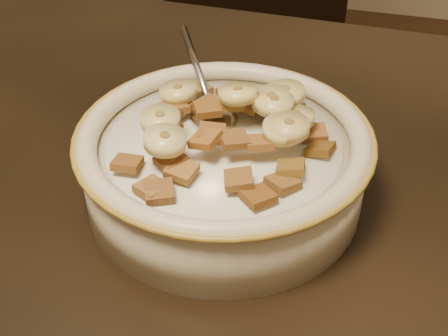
# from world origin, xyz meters

# --- Properties ---
(chair) EXTENTS (0.49, 0.49, 0.86)m
(chair) POSITION_xyz_m (0.06, 0.73, 0.43)
(chair) COLOR black
(chair) RESTS_ON floor
(cereal_bowl) EXTENTS (0.22, 0.22, 0.05)m
(cereal_bowl) POSITION_xyz_m (0.22, 0.07, 0.78)
(cereal_bowl) COLOR beige
(cereal_bowl) RESTS_ON table
(milk) EXTENTS (0.19, 0.19, 0.00)m
(milk) POSITION_xyz_m (0.22, 0.07, 0.80)
(milk) COLOR white
(milk) RESTS_ON cereal_bowl
(spoon) EXTENTS (0.06, 0.07, 0.01)m
(spoon) POSITION_xyz_m (0.20, 0.11, 0.81)
(spoon) COLOR #BCBCBD
(spoon) RESTS_ON cereal_bowl
(cereal_square_0) EXTENTS (0.02, 0.02, 0.01)m
(cereal_square_0) POSITION_xyz_m (0.23, 0.13, 0.82)
(cereal_square_0) COLOR brown
(cereal_square_0) RESTS_ON milk
(cereal_square_1) EXTENTS (0.02, 0.02, 0.01)m
(cereal_square_1) POSITION_xyz_m (0.16, 0.02, 0.81)
(cereal_square_1) COLOR brown
(cereal_square_1) RESTS_ON milk
(cereal_square_2) EXTENTS (0.03, 0.03, 0.01)m
(cereal_square_2) POSITION_xyz_m (0.26, 0.14, 0.81)
(cereal_square_2) COLOR olive
(cereal_square_2) RESTS_ON milk
(cereal_square_3) EXTENTS (0.02, 0.02, 0.01)m
(cereal_square_3) POSITION_xyz_m (0.21, 0.06, 0.82)
(cereal_square_3) COLOR brown
(cereal_square_3) RESTS_ON milk
(cereal_square_4) EXTENTS (0.03, 0.03, 0.01)m
(cereal_square_4) POSITION_xyz_m (0.26, 0.11, 0.82)
(cereal_square_4) COLOR brown
(cereal_square_4) RESTS_ON milk
(cereal_square_5) EXTENTS (0.03, 0.03, 0.01)m
(cereal_square_5) POSITION_xyz_m (0.23, 0.14, 0.81)
(cereal_square_5) COLOR olive
(cereal_square_5) RESTS_ON milk
(cereal_square_6) EXTENTS (0.03, 0.03, 0.01)m
(cereal_square_6) POSITION_xyz_m (0.17, 0.06, 0.82)
(cereal_square_6) COLOR brown
(cereal_square_6) RESTS_ON milk
(cereal_square_7) EXTENTS (0.02, 0.02, 0.01)m
(cereal_square_7) POSITION_xyz_m (0.28, 0.05, 0.81)
(cereal_square_7) COLOR brown
(cereal_square_7) RESTS_ON milk
(cereal_square_8) EXTENTS (0.03, 0.03, 0.01)m
(cereal_square_8) POSITION_xyz_m (0.20, 0.09, 0.83)
(cereal_square_8) COLOR brown
(cereal_square_8) RESTS_ON milk
(cereal_square_9) EXTENTS (0.03, 0.03, 0.01)m
(cereal_square_9) POSITION_xyz_m (0.21, 0.10, 0.83)
(cereal_square_9) COLOR #98652C
(cereal_square_9) RESTS_ON milk
(cereal_square_10) EXTENTS (0.03, 0.03, 0.01)m
(cereal_square_10) POSITION_xyz_m (0.28, 0.10, 0.81)
(cereal_square_10) COLOR #95572C
(cereal_square_10) RESTS_ON milk
(cereal_square_11) EXTENTS (0.02, 0.02, 0.01)m
(cereal_square_11) POSITION_xyz_m (0.20, 0.02, 0.81)
(cereal_square_11) COLOR #99642F
(cereal_square_11) RESTS_ON milk
(cereal_square_12) EXTENTS (0.02, 0.02, 0.01)m
(cereal_square_12) POSITION_xyz_m (0.29, 0.08, 0.81)
(cereal_square_12) COLOR brown
(cereal_square_12) RESTS_ON milk
(cereal_square_13) EXTENTS (0.03, 0.03, 0.01)m
(cereal_square_13) POSITION_xyz_m (0.17, 0.11, 0.81)
(cereal_square_13) COLOR brown
(cereal_square_13) RESTS_ON milk
(cereal_square_14) EXTENTS (0.03, 0.03, 0.01)m
(cereal_square_14) POSITION_xyz_m (0.26, 0.01, 0.81)
(cereal_square_14) COLOR brown
(cereal_square_14) RESTS_ON milk
(cereal_square_15) EXTENTS (0.03, 0.03, 0.01)m
(cereal_square_15) POSITION_xyz_m (0.17, 0.10, 0.82)
(cereal_square_15) COLOR brown
(cereal_square_15) RESTS_ON milk
(cereal_square_16) EXTENTS (0.03, 0.03, 0.01)m
(cereal_square_16) POSITION_xyz_m (0.19, -0.00, 0.81)
(cereal_square_16) COLOR brown
(cereal_square_16) RESTS_ON milk
(cereal_square_17) EXTENTS (0.02, 0.02, 0.01)m
(cereal_square_17) POSITION_xyz_m (0.25, 0.11, 0.81)
(cereal_square_17) COLOR brown
(cereal_square_17) RESTS_ON milk
(cereal_square_18) EXTENTS (0.03, 0.03, 0.01)m
(cereal_square_18) POSITION_xyz_m (0.19, 0.00, 0.81)
(cereal_square_18) COLOR brown
(cereal_square_18) RESTS_ON milk
(cereal_square_19) EXTENTS (0.03, 0.03, 0.01)m
(cereal_square_19) POSITION_xyz_m (0.27, 0.10, 0.81)
(cereal_square_19) COLOR brown
(cereal_square_19) RESTS_ON milk
(cereal_square_20) EXTENTS (0.03, 0.03, 0.01)m
(cereal_square_20) POSITION_xyz_m (0.18, 0.14, 0.81)
(cereal_square_20) COLOR olive
(cereal_square_20) RESTS_ON milk
(cereal_square_21) EXTENTS (0.03, 0.03, 0.01)m
(cereal_square_21) POSITION_xyz_m (0.21, 0.14, 0.81)
(cereal_square_21) COLOR brown
(cereal_square_21) RESTS_ON milk
(cereal_square_22) EXTENTS (0.03, 0.03, 0.01)m
(cereal_square_22) POSITION_xyz_m (0.27, 0.03, 0.81)
(cereal_square_22) COLOR #975E2F
(cereal_square_22) RESTS_ON milk
(cereal_square_23) EXTENTS (0.03, 0.03, 0.01)m
(cereal_square_23) POSITION_xyz_m (0.25, 0.06, 0.82)
(cereal_square_23) COLOR brown
(cereal_square_23) RESTS_ON milk
(cereal_square_24) EXTENTS (0.02, 0.02, 0.01)m
(cereal_square_24) POSITION_xyz_m (0.21, 0.05, 0.82)
(cereal_square_24) COLOR brown
(cereal_square_24) RESTS_ON milk
(cereal_square_25) EXTENTS (0.03, 0.03, 0.01)m
(cereal_square_25) POSITION_xyz_m (0.20, 0.10, 0.82)
(cereal_square_25) COLOR brown
(cereal_square_25) RESTS_ON milk
(cereal_square_26) EXTENTS (0.03, 0.03, 0.01)m
(cereal_square_26) POSITION_xyz_m (0.17, 0.10, 0.81)
(cereal_square_26) COLOR brown
(cereal_square_26) RESTS_ON milk
(cereal_square_27) EXTENTS (0.03, 0.03, 0.01)m
(cereal_square_27) POSITION_xyz_m (0.19, 0.03, 0.81)
(cereal_square_27) COLOR brown
(cereal_square_27) RESTS_ON milk
(cereal_square_28) EXTENTS (0.02, 0.02, 0.01)m
(cereal_square_28) POSITION_xyz_m (0.23, 0.12, 0.81)
(cereal_square_28) COLOR brown
(cereal_square_28) RESTS_ON milk
(cereal_square_29) EXTENTS (0.02, 0.02, 0.01)m
(cereal_square_29) POSITION_xyz_m (0.26, 0.12, 0.81)
(cereal_square_29) COLOR brown
(cereal_square_29) RESTS_ON milk
(cereal_square_30) EXTENTS (0.03, 0.03, 0.01)m
(cereal_square_30) POSITION_xyz_m (0.23, 0.06, 0.82)
(cereal_square_30) COLOR brown
(cereal_square_30) RESTS_ON milk
(cereal_square_31) EXTENTS (0.03, 0.03, 0.01)m
(cereal_square_31) POSITION_xyz_m (0.24, 0.02, 0.81)
(cereal_square_31) COLOR brown
(cereal_square_31) RESTS_ON milk
(banana_slice_0) EXTENTS (0.04, 0.04, 0.01)m
(banana_slice_0) POSITION_xyz_m (0.27, 0.10, 0.82)
(banana_slice_0) COLOR #D8CC86
(banana_slice_0) RESTS_ON milk
(banana_slice_1) EXTENTS (0.03, 0.03, 0.02)m
(banana_slice_1) POSITION_xyz_m (0.25, 0.11, 0.83)
(banana_slice_1) COLOR tan
(banana_slice_1) RESTS_ON milk
(banana_slice_2) EXTENTS (0.04, 0.04, 0.01)m
(banana_slice_2) POSITION_xyz_m (0.19, 0.03, 0.83)
(banana_slice_2) COLOR #F7E098
(banana_slice_2) RESTS_ON milk
(banana_slice_3) EXTENTS (0.04, 0.04, 0.01)m
(banana_slice_3) POSITION_xyz_m (0.17, 0.06, 0.83)
(banana_slice_3) COLOR #FCE491
(banana_slice_3) RESTS_ON milk
(banana_slice_4) EXTENTS (0.04, 0.04, 0.01)m
(banana_slice_4) POSITION_xyz_m (0.26, 0.07, 0.83)
(banana_slice_4) COLOR beige
(banana_slice_4) RESTS_ON milk
(banana_slice_5) EXTENTS (0.03, 0.03, 0.01)m
(banana_slice_5) POSITION_xyz_m (0.27, 0.07, 0.83)
(banana_slice_5) COLOR #E0C377
(banana_slice_5) RESTS_ON milk
(banana_slice_6) EXTENTS (0.04, 0.03, 0.01)m
(banana_slice_6) POSITION_xyz_m (0.17, 0.11, 0.82)
(banana_slice_6) COLOR #E1D584
(banana_slice_6) RESTS_ON milk
(banana_slice_7) EXTENTS (0.03, 0.03, 0.02)m
(banana_slice_7) POSITION_xyz_m (0.22, 0.10, 0.84)
(banana_slice_7) COLOR #E0CF6C
(banana_slice_7) RESTS_ON milk
(banana_slice_8) EXTENTS (0.04, 0.04, 0.01)m
(banana_slice_8) POSITION_xyz_m (0.26, 0.12, 0.83)
(banana_slice_8) COLOR #D7CD7D
(banana_slice_8) RESTS_ON milk
(banana_slice_9) EXTENTS (0.04, 0.04, 0.02)m
(banana_slice_9) POSITION_xyz_m (0.25, 0.12, 0.83)
(banana_slice_9) COLOR tan
(banana_slice_9) RESTS_ON milk
(banana_slice_10) EXTENTS (0.04, 0.04, 0.01)m
(banana_slice_10) POSITION_xyz_m (0.25, 0.10, 0.83)
(banana_slice_10) COLOR #F0D681
(banana_slice_10) RESTS_ON milk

